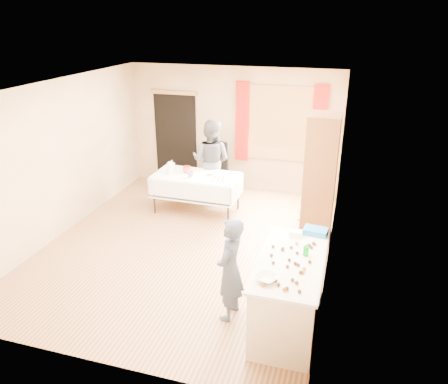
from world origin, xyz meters
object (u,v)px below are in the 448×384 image
(cabinet, at_px, (320,179))
(woman, at_px, (211,161))
(counter, at_px, (289,292))
(girl, at_px, (230,270))
(party_table, at_px, (196,190))
(chair, at_px, (215,178))

(cabinet, height_order, woman, cabinet)
(counter, bearing_deg, woman, 121.63)
(counter, height_order, woman, woman)
(girl, bearing_deg, party_table, -146.25)
(chair, xyz_separation_m, woman, (0.05, -0.38, 0.51))
(cabinet, relative_size, woman, 1.27)
(cabinet, distance_m, party_table, 2.43)
(counter, height_order, girl, girl)
(party_table, bearing_deg, chair, 88.51)
(cabinet, relative_size, counter, 1.33)
(girl, bearing_deg, cabinet, 167.85)
(cabinet, xyz_separation_m, woman, (-2.22, 1.04, -0.23))
(counter, bearing_deg, cabinet, 87.62)
(chair, distance_m, woman, 0.64)
(cabinet, relative_size, girl, 1.57)
(party_table, xyz_separation_m, woman, (0.09, 0.63, 0.39))
(cabinet, bearing_deg, chair, 147.94)
(chair, relative_size, girl, 0.81)
(cabinet, height_order, party_table, cabinet)
(chair, bearing_deg, party_table, -68.58)
(chair, bearing_deg, cabinet, -8.41)
(party_table, distance_m, chair, 1.02)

